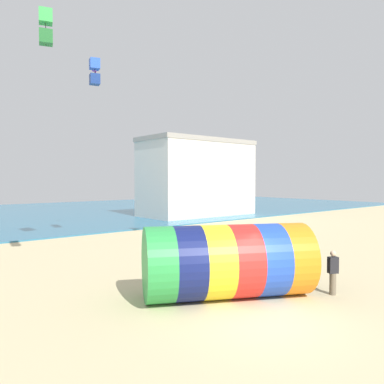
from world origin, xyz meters
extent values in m
plane|color=#CCBA8C|center=(0.00, 0.00, 0.00)|extent=(120.00, 120.00, 0.00)
cylinder|color=green|center=(-1.35, 3.46, 1.33)|extent=(2.11, 2.81, 2.65)
cylinder|color=navy|center=(-0.47, 3.00, 1.33)|extent=(2.11, 2.81, 2.65)
cylinder|color=yellow|center=(0.42, 2.54, 1.33)|extent=(2.11, 2.81, 2.65)
cylinder|color=red|center=(1.30, 2.08, 1.33)|extent=(2.11, 2.81, 2.65)
cylinder|color=blue|center=(2.19, 1.62, 1.33)|extent=(2.11, 2.81, 2.65)
cylinder|color=orange|center=(3.07, 1.16, 1.33)|extent=(2.11, 2.81, 2.65)
cylinder|color=black|center=(3.53, 0.93, 1.33)|extent=(1.18, 2.19, 2.44)
cylinder|color=#726651|center=(4.13, 0.03, 0.40)|extent=(0.24, 0.24, 0.81)
cube|color=#232328|center=(4.13, 0.03, 1.11)|extent=(0.42, 0.36, 0.61)
sphere|color=beige|center=(4.13, 0.03, 1.54)|extent=(0.22, 0.22, 0.22)
cube|color=green|center=(-3.52, 8.27, 10.85)|extent=(0.64, 0.64, 0.55)
cube|color=#1E642A|center=(-3.52, 8.27, 10.02)|extent=(0.64, 0.64, 0.55)
cylinder|color=black|center=(-3.52, 8.27, 10.43)|extent=(0.02, 0.02, 1.47)
cube|color=blue|center=(1.61, 14.76, 11.48)|extent=(0.73, 0.73, 0.64)
cube|color=navy|center=(1.61, 14.76, 10.52)|extent=(0.73, 0.73, 0.64)
cylinder|color=black|center=(1.61, 14.76, 11.00)|extent=(0.02, 0.02, 1.70)
ellipsoid|color=purple|center=(3.17, 17.97, 12.11)|extent=(0.47, 0.72, 0.23)
cube|color=#4C1E6B|center=(3.17, 17.97, 11.96)|extent=(0.05, 0.10, 0.17)
cube|color=silver|center=(19.56, 26.01, 4.21)|extent=(13.04, 6.42, 8.43)
cube|color=#9D9992|center=(19.56, 26.01, 8.68)|extent=(13.30, 6.55, 0.50)
camera|label=1|loc=(-8.69, -7.26, 4.31)|focal=35.00mm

